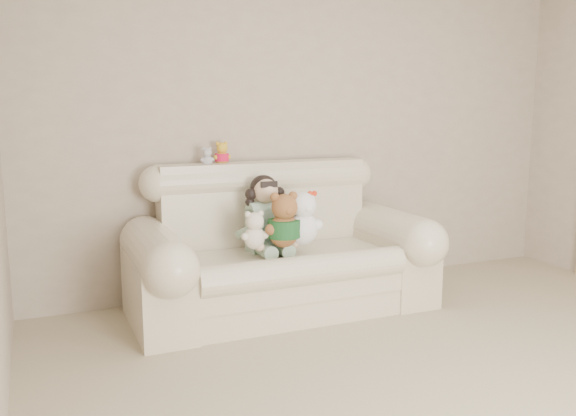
{
  "coord_description": "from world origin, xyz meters",
  "views": [
    {
      "loc": [
        -2.07,
        -1.79,
        1.43
      ],
      "look_at": [
        -0.49,
        1.9,
        0.75
      ],
      "focal_mm": 37.5,
      "sensor_mm": 36.0,
      "label": 1
    }
  ],
  "objects_px": {
    "seated_child": "(266,213)",
    "cream_teddy": "(254,226)",
    "white_cat": "(303,212)",
    "brown_teddy": "(284,215)",
    "sofa": "(282,239)"
  },
  "relations": [
    {
      "from": "white_cat",
      "to": "brown_teddy",
      "type": "bearing_deg",
      "value": -177.93
    },
    {
      "from": "cream_teddy",
      "to": "brown_teddy",
      "type": "bearing_deg",
      "value": -25.61
    },
    {
      "from": "seated_child",
      "to": "cream_teddy",
      "type": "height_order",
      "value": "seated_child"
    },
    {
      "from": "sofa",
      "to": "white_cat",
      "type": "bearing_deg",
      "value": -57.29
    },
    {
      "from": "seated_child",
      "to": "brown_teddy",
      "type": "height_order",
      "value": "seated_child"
    },
    {
      "from": "sofa",
      "to": "cream_teddy",
      "type": "bearing_deg",
      "value": -152.5
    },
    {
      "from": "white_cat",
      "to": "cream_teddy",
      "type": "bearing_deg",
      "value": 173.43
    },
    {
      "from": "seated_child",
      "to": "brown_teddy",
      "type": "xyz_separation_m",
      "value": [
        0.04,
        -0.24,
        0.03
      ]
    },
    {
      "from": "brown_teddy",
      "to": "cream_teddy",
      "type": "height_order",
      "value": "brown_teddy"
    },
    {
      "from": "seated_child",
      "to": "cream_teddy",
      "type": "bearing_deg",
      "value": -133.82
    },
    {
      "from": "sofa",
      "to": "seated_child",
      "type": "xyz_separation_m",
      "value": [
        -0.09,
        0.08,
        0.18
      ]
    },
    {
      "from": "brown_teddy",
      "to": "cream_teddy",
      "type": "relative_size",
      "value": 1.46
    },
    {
      "from": "brown_teddy",
      "to": "white_cat",
      "type": "relative_size",
      "value": 1.0
    },
    {
      "from": "seated_child",
      "to": "cream_teddy",
      "type": "distance_m",
      "value": 0.27
    },
    {
      "from": "brown_teddy",
      "to": "cream_teddy",
      "type": "distance_m",
      "value": 0.21
    }
  ]
}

